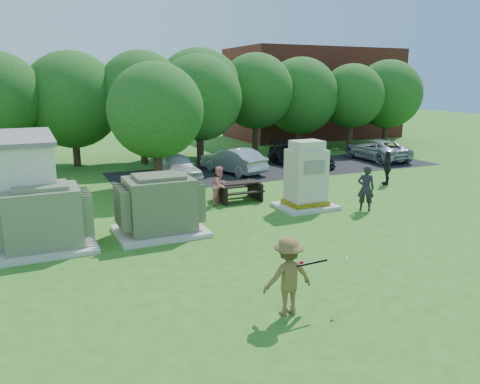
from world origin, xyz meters
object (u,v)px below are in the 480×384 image
batter (288,276)px  person_at_picnic (220,185)px  generator_cabinet (306,179)px  picnic_table (238,189)px  car_white (177,167)px  car_silver_a (233,160)px  person_walking_right (387,168)px  car_silver_b (376,150)px  car_dark (301,155)px  transformer_right (160,206)px  person_by_generator (366,188)px  transformer_left (43,219)px

batter → person_at_picnic: bearing=-99.9°
generator_cabinet → person_at_picnic: bearing=145.8°
picnic_table → car_white: bearing=101.7°
batter → car_silver_a: 16.79m
person_walking_right → car_silver_b: size_ratio=0.35×
person_at_picnic → car_dark: 10.30m
batter → car_white: 15.41m
car_silver_b → generator_cabinet: bearing=39.3°
picnic_table → person_walking_right: person_walking_right is taller
transformer_right → car_white: bearing=69.2°
transformer_right → car_silver_a: (6.70, 8.99, -0.25)m
transformer_right → person_by_generator: 8.37m
transformer_left → picnic_table: size_ratio=1.55×
person_at_picnic → car_dark: size_ratio=0.35×
person_by_generator → car_white: bearing=-25.5°
generator_cabinet → car_silver_a: bearing=87.6°
transformer_right → car_silver_b: 19.43m
person_walking_right → car_silver_b: bearing=173.0°
car_silver_a → transformer_left: bearing=24.4°
transformer_right → transformer_left: bearing=180.0°
transformer_right → picnic_table: size_ratio=1.55×
batter → person_by_generator: (7.27, 6.24, 0.02)m
batter → picnic_table: bearing=-104.8°
car_dark → car_silver_b: size_ratio=0.93×
car_silver_a → car_silver_b: bearing=164.1°
picnic_table → person_walking_right: size_ratio=1.12×
transformer_left → car_silver_a: size_ratio=0.69×
picnic_table → person_at_picnic: size_ratio=1.18×
person_by_generator → person_walking_right: 5.43m
transformer_left → car_dark: bearing=31.5°
transformer_left → person_by_generator: 12.07m
picnic_table → car_silver_a: size_ratio=0.44×
person_by_generator → generator_cabinet: bearing=1.1°
batter → car_silver_b: (16.08, 15.93, -0.21)m
transformer_left → person_walking_right: transformer_left is taller
transformer_left → picnic_table: bearing=20.7°
generator_cabinet → car_white: size_ratio=0.68×
car_dark → car_silver_b: 5.78m
generator_cabinet → person_walking_right: bearing=19.0°
person_at_picnic → car_silver_b: size_ratio=0.33×
person_at_picnic → transformer_left: bearing=162.1°
picnic_table → car_white: (-1.12, 5.40, 0.19)m
transformer_left → batter: (4.78, -6.83, -0.07)m
car_silver_b → transformer_right: bearing=29.5°
generator_cabinet → person_at_picnic: (-2.99, 2.03, -0.41)m
transformer_left → car_white: size_ratio=0.73×
transformer_right → car_dark: size_ratio=0.65×
transformer_right → picnic_table: 5.30m
transformer_left → car_dark: (15.09, 9.23, -0.30)m
transformer_left → transformer_right: same height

